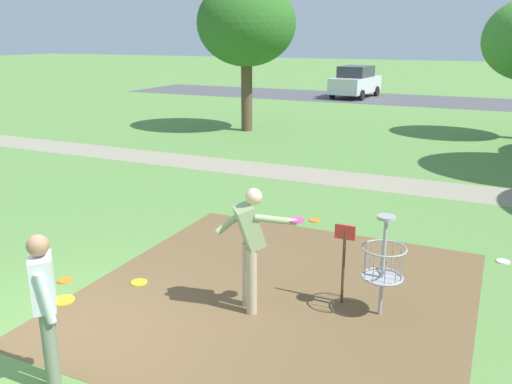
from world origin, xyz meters
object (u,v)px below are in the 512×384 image
at_px(parked_car_leftmost, 356,82).
at_px(player_foreground_watching, 45,303).
at_px(disc_golf_basket, 379,261).
at_px(frisbee_far_right, 503,261).
at_px(player_throwing, 251,242).
at_px(frisbee_mid_grass, 65,281).
at_px(frisbee_far_left, 139,282).
at_px(tree_near_left, 246,24).
at_px(frisbee_scattered_a, 315,220).

bearing_deg(parked_car_leftmost, player_foreground_watching, -81.63).
relative_size(disc_golf_basket, frisbee_far_right, 6.49).
distance_m(player_foreground_watching, player_throwing, 2.64).
relative_size(disc_golf_basket, player_foreground_watching, 0.81).
height_order(frisbee_mid_grass, frisbee_far_right, same).
xyz_separation_m(player_throwing, frisbee_far_right, (3.10, 3.16, -0.98)).
relative_size(player_throwing, frisbee_far_left, 6.91).
bearing_deg(parked_car_leftmost, tree_near_left, -93.73).
relative_size(frisbee_mid_grass, frisbee_scattered_a, 0.97).
relative_size(player_throwing, parked_car_leftmost, 0.39).
height_order(frisbee_mid_grass, parked_car_leftmost, parked_car_leftmost).
relative_size(frisbee_far_right, tree_near_left, 0.04).
height_order(player_throwing, frisbee_mid_grass, player_throwing).
bearing_deg(frisbee_far_left, parked_car_leftmost, 97.66).
xyz_separation_m(frisbee_far_left, frisbee_far_right, (4.97, 3.15, 0.00)).
relative_size(frisbee_far_left, parked_car_leftmost, 0.06).
bearing_deg(frisbee_mid_grass, tree_near_left, 104.00).
height_order(frisbee_scattered_a, parked_car_leftmost, parked_car_leftmost).
xyz_separation_m(frisbee_far_left, frisbee_scattered_a, (1.50, 3.77, 0.00)).
bearing_deg(frisbee_scattered_a, parked_car_leftmost, 102.71).
distance_m(frisbee_far_left, tree_near_left, 14.00).
relative_size(disc_golf_basket, tree_near_left, 0.25).
bearing_deg(frisbee_scattered_a, player_foreground_watching, -97.70).
bearing_deg(tree_near_left, frisbee_far_right, -45.79).
bearing_deg(tree_near_left, player_throwing, -64.02).
relative_size(tree_near_left, parked_car_leftmost, 1.27).
relative_size(disc_golf_basket, parked_car_leftmost, 0.32).
xyz_separation_m(player_throwing, frisbee_scattered_a, (-0.37, 3.78, -0.98)).
height_order(player_throwing, frisbee_scattered_a, player_throwing).
bearing_deg(frisbee_mid_grass, parked_car_leftmost, 95.26).
bearing_deg(frisbee_far_left, frisbee_scattered_a, 68.30).
distance_m(frisbee_mid_grass, parked_car_leftmost, 26.39).
bearing_deg(player_throwing, frisbee_scattered_a, 95.52).
height_order(player_foreground_watching, tree_near_left, tree_near_left).
bearing_deg(player_foreground_watching, frisbee_mid_grass, 131.66).
height_order(disc_golf_basket, frisbee_scattered_a, disc_golf_basket).
xyz_separation_m(frisbee_far_left, parked_car_leftmost, (-3.48, 25.84, 0.91)).
height_order(player_foreground_watching, player_throwing, same).
bearing_deg(frisbee_far_left, frisbee_far_right, 32.38).
height_order(player_foreground_watching, frisbee_mid_grass, player_foreground_watching).
xyz_separation_m(frisbee_mid_grass, frisbee_far_left, (1.06, 0.42, 0.00)).
distance_m(player_throwing, frisbee_far_right, 4.53).
bearing_deg(frisbee_mid_grass, frisbee_far_left, 21.49).
distance_m(frisbee_far_right, frisbee_scattered_a, 3.52).
relative_size(frisbee_mid_grass, frisbee_far_right, 1.03).
relative_size(frisbee_far_left, frisbee_far_right, 1.16).
bearing_deg(player_throwing, frisbee_far_left, 179.81).
bearing_deg(frisbee_scattered_a, disc_golf_basket, -58.74).
bearing_deg(frisbee_far_right, frisbee_far_left, -147.62).
bearing_deg(frisbee_far_right, tree_near_left, 134.21).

